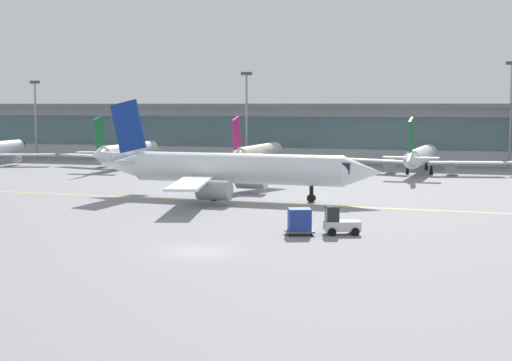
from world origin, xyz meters
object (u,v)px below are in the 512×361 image
baggage_tug (339,222)px  apron_light_mast_1 (247,114)px  apron_light_mast_2 (511,110)px  gate_airplane_1 (128,152)px  taxiing_regional_jet (235,169)px  cargo_dolly_lead (300,221)px  apron_light_mast_0 (36,116)px  gate_airplane_3 (421,157)px  gate_airplane_2 (258,153)px

baggage_tug → apron_light_mast_1: 69.28m
apron_light_mast_2 → gate_airplane_1: bearing=-164.6°
taxiing_regional_jet → apron_light_mast_1: apron_light_mast_1 is taller
gate_airplane_1 → cargo_dolly_lead: size_ratio=9.41×
apron_light_mast_0 → gate_airplane_3: bearing=-8.7°
cargo_dolly_lead → apron_light_mast_1: size_ratio=0.17×
cargo_dolly_lead → apron_light_mast_1: 69.20m
gate_airplane_3 → apron_light_mast_1: size_ratio=1.63×
baggage_tug → apron_light_mast_1: size_ratio=0.20×
taxiing_regional_jet → apron_light_mast_1: (-12.79, 45.02, 4.98)m
gate_airplane_3 → apron_light_mast_1: 30.43m
gate_airplane_2 → taxiing_regional_jet: (8.03, -35.26, 0.64)m
apron_light_mast_0 → apron_light_mast_1: 38.19m
gate_airplane_3 → apron_light_mast_2: size_ratio=1.51×
gate_airplane_1 → baggage_tug: (41.92, -51.76, -1.48)m
cargo_dolly_lead → apron_light_mast_2: apron_light_mast_2 is taller
gate_airplane_3 → cargo_dolly_lead: (-3.97, -54.32, -1.31)m
gate_airplane_1 → apron_light_mast_0: 26.44m
gate_airplane_2 → apron_light_mast_2: 38.14m
apron_light_mast_0 → cargo_dolly_lead: bearing=-46.0°
gate_airplane_3 → baggage_tug: bearing=-178.7°
baggage_tug → cargo_dolly_lead: baggage_tug is taller
gate_airplane_1 → gate_airplane_3: (43.18, 1.54, 0.00)m
gate_airplane_1 → apron_light_mast_1: apron_light_mast_1 is taller
apron_light_mast_0 → apron_light_mast_1: (38.18, -0.04, 0.53)m
gate_airplane_3 → apron_light_mast_2: 19.08m
gate_airplane_1 → taxiing_regional_jet: taxiing_regional_jet is taller
gate_airplane_2 → gate_airplane_3: bearing=-89.7°
apron_light_mast_0 → gate_airplane_1: bearing=-26.9°
gate_airplane_1 → apron_light_mast_0: (-23.14, 11.73, 5.09)m
gate_airplane_3 → taxiing_regional_jet: bearing=158.9°
baggage_tug → taxiing_regional_jet: bearing=106.8°
gate_airplane_1 → taxiing_regional_jet: bearing=-141.1°
gate_airplane_2 → cargo_dolly_lead: gate_airplane_2 is taller
apron_light_mast_0 → apron_light_mast_1: bearing=-0.1°
gate_airplane_1 → gate_airplane_3: 43.20m
taxiing_regional_jet → gate_airplane_1: bearing=132.6°
gate_airplane_3 → baggage_tug: (-1.25, -53.30, -1.48)m
gate_airplane_1 → apron_light_mast_0: apron_light_mast_0 is taller
taxiing_regional_jet → apron_light_mast_2: bearing=63.5°
baggage_tug → cargo_dolly_lead: size_ratio=1.16×
taxiing_regional_jet → apron_light_mast_1: bearing=108.6°
gate_airplane_3 → gate_airplane_1: bearing=94.7°
gate_airplane_2 → taxiing_regional_jet: size_ratio=0.79×
taxiing_regional_jet → cargo_dolly_lead: (11.37, -19.45, -1.95)m
taxiing_regional_jet → apron_light_mast_0: bearing=141.3°
gate_airplane_1 → gate_airplane_2: size_ratio=1.00×
gate_airplane_2 → apron_light_mast_2: bearing=-68.2°
gate_airplane_3 → baggage_tug: gate_airplane_3 is taller
gate_airplane_3 → cargo_dolly_lead: gate_airplane_3 is taller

